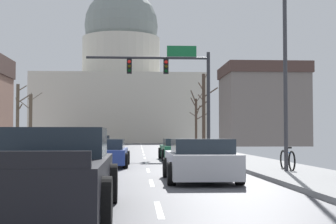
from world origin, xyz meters
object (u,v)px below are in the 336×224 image
(sedan_oncoming_00, at_px, (77,145))
(sedan_oncoming_03, at_px, (104,140))
(sedan_near_02, at_px, (200,161))
(sedan_oncoming_01, at_px, (90,143))
(sedan_near_01, at_px, (106,153))
(pickup_truck_near_03, at_px, (49,174))
(street_lamp_right, at_px, (277,29))
(bicycle_parked, at_px, (287,160))
(sedan_near_00, at_px, (178,150))
(signal_gantry, at_px, (174,77))
(sedan_oncoming_02, at_px, (72,141))

(sedan_oncoming_00, height_order, sedan_oncoming_03, sedan_oncoming_00)
(sedan_near_02, distance_m, sedan_oncoming_03, 58.69)
(sedan_oncoming_01, bearing_deg, sedan_near_02, -79.86)
(sedan_near_01, relative_size, sedan_near_02, 1.10)
(sedan_oncoming_00, xyz_separation_m, sedan_oncoming_01, (-0.28, 13.94, -0.07))
(sedan_near_02, bearing_deg, sedan_oncoming_01, 100.14)
(sedan_oncoming_00, bearing_deg, pickup_truck_near_03, -84.06)
(street_lamp_right, relative_size, sedan_oncoming_01, 1.82)
(pickup_truck_near_03, bearing_deg, bicycle_parked, 52.44)
(street_lamp_right, height_order, sedan_near_01, street_lamp_right)
(sedan_near_00, xyz_separation_m, bicycle_parked, (3.14, -10.13, -0.08))
(sedan_near_01, bearing_deg, sedan_oncoming_01, 96.62)
(sedan_near_01, distance_m, bicycle_parked, 8.08)
(street_lamp_right, height_order, bicycle_parked, street_lamp_right)
(signal_gantry, distance_m, bicycle_parked, 15.45)
(sedan_oncoming_02, bearing_deg, signal_gantry, -71.50)
(sedan_near_01, relative_size, pickup_truck_near_03, 0.88)
(sedan_near_00, distance_m, pickup_truck_near_03, 19.44)
(signal_gantry, xyz_separation_m, sedan_oncoming_01, (-7.35, 21.46, -4.53))
(sedan_oncoming_01, distance_m, sedan_oncoming_02, 10.24)
(street_lamp_right, relative_size, sedan_oncoming_00, 1.82)
(sedan_oncoming_03, bearing_deg, sedan_near_00, -81.05)
(sedan_oncoming_03, xyz_separation_m, bicycle_parked, (10.29, -55.52, -0.10))
(sedan_near_00, xyz_separation_m, sedan_oncoming_03, (-7.15, 45.40, 0.02))
(signal_gantry, relative_size, pickup_truck_near_03, 1.50)
(signal_gantry, xyz_separation_m, sedan_near_00, (-0.12, -4.31, -4.51))
(sedan_near_01, distance_m, sedan_oncoming_01, 31.63)
(street_lamp_right, xyz_separation_m, sedan_near_00, (-2.63, 10.77, -4.48))
(street_lamp_right, height_order, sedan_oncoming_02, street_lamp_right)
(sedan_near_00, bearing_deg, pickup_truck_near_03, -101.08)
(signal_gantry, bearing_deg, sedan_oncoming_01, 108.92)
(sedan_oncoming_01, relative_size, sedan_oncoming_02, 0.99)
(pickup_truck_near_03, relative_size, sedan_oncoming_01, 1.16)
(street_lamp_right, distance_m, sedan_oncoming_01, 38.11)
(sedan_near_01, bearing_deg, sedan_near_00, 57.59)
(sedan_oncoming_03, height_order, bicycle_parked, sedan_oncoming_03)
(sedan_near_02, relative_size, sedan_oncoming_02, 0.91)
(sedan_near_01, distance_m, sedan_near_02, 7.94)
(sedan_oncoming_01, bearing_deg, sedan_oncoming_03, 89.74)
(pickup_truck_near_03, distance_m, sedan_oncoming_02, 55.00)
(street_lamp_right, xyz_separation_m, sedan_oncoming_00, (-9.58, 22.59, -4.42))
(signal_gantry, distance_m, sedan_oncoming_02, 33.23)
(street_lamp_right, height_order, sedan_near_00, street_lamp_right)
(sedan_near_00, xyz_separation_m, sedan_near_02, (-0.32, -12.89, 0.04))
(street_lamp_right, distance_m, sedan_near_02, 5.74)
(sedan_oncoming_01, xyz_separation_m, bicycle_parked, (10.38, -35.90, -0.06))
(sedan_near_00, distance_m, sedan_oncoming_01, 26.77)
(sedan_near_01, bearing_deg, pickup_truck_near_03, -90.63)
(signal_gantry, xyz_separation_m, sedan_oncoming_00, (-7.07, 7.52, -4.45))
(sedan_oncoming_01, bearing_deg, signal_gantry, -71.08)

